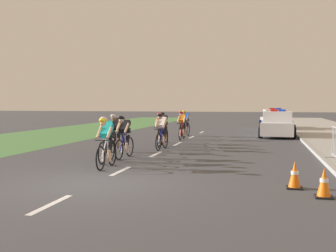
{
  "coord_description": "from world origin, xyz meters",
  "views": [
    {
      "loc": [
        4.0,
        -9.22,
        1.97
      ],
      "look_at": [
        0.51,
        5.74,
        1.1
      ],
      "focal_mm": 43.72,
      "sensor_mm": 36.0,
      "label": 1
    }
  ],
  "objects_px": {
    "cyclist_second": "(106,139)",
    "cyclist_seventh": "(160,129)",
    "cyclist_sixth": "(164,127)",
    "police_car_nearest": "(278,125)",
    "cyclist_fourth": "(116,133)",
    "cyclist_eighth": "(182,125)",
    "police_car_second": "(275,120)",
    "cyclist_third": "(124,136)",
    "cyclist_fifth": "(162,131)",
    "cyclist_ninth": "(186,123)",
    "traffic_cone_mid": "(295,175)",
    "cyclist_lead": "(106,142)",
    "traffic_cone_near": "(324,183)"
  },
  "relations": [
    {
      "from": "cyclist_fourth",
      "to": "cyclist_seventh",
      "type": "xyz_separation_m",
      "value": [
        1.22,
        2.44,
        0.0
      ]
    },
    {
      "from": "cyclist_third",
      "to": "cyclist_eighth",
      "type": "bearing_deg",
      "value": 85.71
    },
    {
      "from": "cyclist_second",
      "to": "cyclist_fifth",
      "type": "relative_size",
      "value": 1.0
    },
    {
      "from": "cyclist_ninth",
      "to": "police_car_second",
      "type": "height_order",
      "value": "police_car_second"
    },
    {
      "from": "traffic_cone_near",
      "to": "cyclist_fourth",
      "type": "bearing_deg",
      "value": 137.29
    },
    {
      "from": "cyclist_seventh",
      "to": "police_car_nearest",
      "type": "height_order",
      "value": "police_car_nearest"
    },
    {
      "from": "cyclist_second",
      "to": "cyclist_fourth",
      "type": "relative_size",
      "value": 1.0
    },
    {
      "from": "cyclist_third",
      "to": "traffic_cone_mid",
      "type": "distance_m",
      "value": 6.83
    },
    {
      "from": "cyclist_fourth",
      "to": "police_car_second",
      "type": "distance_m",
      "value": 16.93
    },
    {
      "from": "cyclist_sixth",
      "to": "police_car_nearest",
      "type": "xyz_separation_m",
      "value": [
        5.52,
        5.49,
        -0.11
      ]
    },
    {
      "from": "cyclist_second",
      "to": "cyclist_seventh",
      "type": "distance_m",
      "value": 5.14
    },
    {
      "from": "cyclist_lead",
      "to": "police_car_nearest",
      "type": "relative_size",
      "value": 0.38
    },
    {
      "from": "cyclist_ninth",
      "to": "cyclist_fourth",
      "type": "bearing_deg",
      "value": -98.56
    },
    {
      "from": "cyclist_ninth",
      "to": "police_car_second",
      "type": "relative_size",
      "value": 0.38
    },
    {
      "from": "cyclist_ninth",
      "to": "traffic_cone_near",
      "type": "bearing_deg",
      "value": -68.88
    },
    {
      "from": "cyclist_third",
      "to": "police_car_nearest",
      "type": "relative_size",
      "value": 0.38
    },
    {
      "from": "cyclist_fifth",
      "to": "cyclist_sixth",
      "type": "xyz_separation_m",
      "value": [
        -0.51,
        2.45,
        0.0
      ]
    },
    {
      "from": "police_car_nearest",
      "to": "traffic_cone_near",
      "type": "relative_size",
      "value": 7.03
    },
    {
      "from": "cyclist_lead",
      "to": "traffic_cone_near",
      "type": "distance_m",
      "value": 6.42
    },
    {
      "from": "police_car_second",
      "to": "traffic_cone_mid",
      "type": "height_order",
      "value": "police_car_second"
    },
    {
      "from": "police_car_nearest",
      "to": "police_car_second",
      "type": "bearing_deg",
      "value": 89.97
    },
    {
      "from": "cyclist_fifth",
      "to": "cyclist_seventh",
      "type": "height_order",
      "value": "same"
    },
    {
      "from": "traffic_cone_mid",
      "to": "cyclist_second",
      "type": "bearing_deg",
      "value": 153.07
    },
    {
      "from": "cyclist_lead",
      "to": "police_car_nearest",
      "type": "xyz_separation_m",
      "value": [
        5.45,
        13.08,
        -0.11
      ]
    },
    {
      "from": "cyclist_eighth",
      "to": "cyclist_fourth",
      "type": "bearing_deg",
      "value": -103.88
    },
    {
      "from": "cyclist_lead",
      "to": "cyclist_eighth",
      "type": "relative_size",
      "value": 1.0
    },
    {
      "from": "cyclist_fourth",
      "to": "traffic_cone_near",
      "type": "xyz_separation_m",
      "value": [
        6.96,
        -6.43,
        -0.48
      ]
    },
    {
      "from": "cyclist_ninth",
      "to": "traffic_cone_mid",
      "type": "relative_size",
      "value": 2.69
    },
    {
      "from": "cyclist_fifth",
      "to": "police_car_second",
      "type": "distance_m",
      "value": 15.14
    },
    {
      "from": "cyclist_eighth",
      "to": "police_car_nearest",
      "type": "relative_size",
      "value": 0.38
    },
    {
      "from": "cyclist_sixth",
      "to": "traffic_cone_mid",
      "type": "relative_size",
      "value": 2.69
    },
    {
      "from": "cyclist_third",
      "to": "cyclist_fifth",
      "type": "bearing_deg",
      "value": 77.71
    },
    {
      "from": "cyclist_sixth",
      "to": "cyclist_seventh",
      "type": "relative_size",
      "value": 1.0
    },
    {
      "from": "cyclist_sixth",
      "to": "police_car_nearest",
      "type": "relative_size",
      "value": 0.38
    },
    {
      "from": "cyclist_lead",
      "to": "traffic_cone_mid",
      "type": "height_order",
      "value": "cyclist_lead"
    },
    {
      "from": "traffic_cone_near",
      "to": "cyclist_second",
      "type": "bearing_deg",
      "value": 149.23
    },
    {
      "from": "cyclist_eighth",
      "to": "cyclist_third",
      "type": "bearing_deg",
      "value": -94.29
    },
    {
      "from": "police_car_nearest",
      "to": "traffic_cone_near",
      "type": "xyz_separation_m",
      "value": [
        0.4,
        -15.68,
        -0.37
      ]
    },
    {
      "from": "traffic_cone_near",
      "to": "cyclist_ninth",
      "type": "bearing_deg",
      "value": 111.12
    },
    {
      "from": "cyclist_second",
      "to": "cyclist_fourth",
      "type": "distance_m",
      "value": 2.76
    },
    {
      "from": "cyclist_seventh",
      "to": "traffic_cone_near",
      "type": "distance_m",
      "value": 10.57
    },
    {
      "from": "cyclist_sixth",
      "to": "cyclist_third",
      "type": "bearing_deg",
      "value": -91.33
    },
    {
      "from": "cyclist_sixth",
      "to": "cyclist_fourth",
      "type": "bearing_deg",
      "value": -105.48
    },
    {
      "from": "cyclist_fourth",
      "to": "cyclist_second",
      "type": "bearing_deg",
      "value": -76.08
    },
    {
      "from": "cyclist_fourth",
      "to": "cyclist_seventh",
      "type": "height_order",
      "value": "same"
    },
    {
      "from": "cyclist_fifth",
      "to": "traffic_cone_mid",
      "type": "xyz_separation_m",
      "value": [
        4.88,
        -6.93,
        -0.48
      ]
    },
    {
      "from": "cyclist_eighth",
      "to": "traffic_cone_mid",
      "type": "xyz_separation_m",
      "value": [
        4.94,
        -11.65,
        -0.48
      ]
    },
    {
      "from": "cyclist_eighth",
      "to": "traffic_cone_near",
      "type": "height_order",
      "value": "cyclist_eighth"
    },
    {
      "from": "cyclist_seventh",
      "to": "cyclist_ninth",
      "type": "bearing_deg",
      "value": 89.64
    },
    {
      "from": "cyclist_second",
      "to": "cyclist_third",
      "type": "distance_m",
      "value": 1.09
    }
  ]
}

